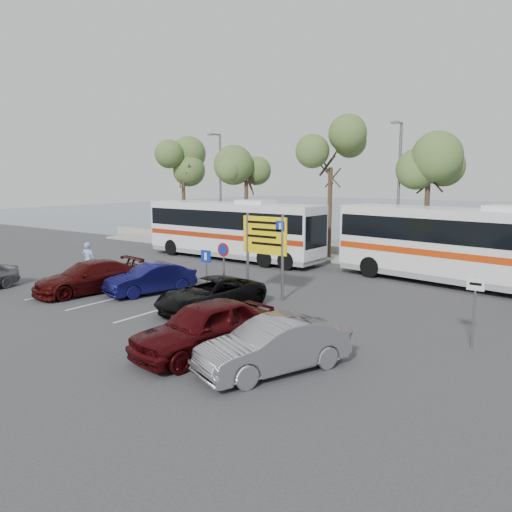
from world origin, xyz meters
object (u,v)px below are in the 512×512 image
Objects in this scene: street_lamp_left at (220,185)px; suv_black at (211,294)px; car_blue at (151,279)px; car_red at (205,327)px; coach_bus_left at (232,231)px; pedestrian_near at (88,260)px; street_lamp_right at (398,187)px; direction_sign at (265,242)px; coach_bus_right at (467,249)px; car_maroon at (88,277)px; car_silver_b at (273,346)px.

suv_black is at bearing -51.67° from street_lamp_left.
car_blue is 8.35m from car_red.
coach_bus_left is at bearing -40.78° from street_lamp_left.
street_lamp_right is at bearing -157.63° from pedestrian_near.
car_red is at bearing -69.56° from direction_sign.
street_lamp_right is 0.62× the size of coach_bus_right.
car_maroon is 3.45m from pedestrian_near.
car_red is 2.40m from car_silver_b.
street_lamp_left is at bearing 170.21° from coach_bus_right.
coach_bus_left is at bearing 154.17° from car_silver_b.
coach_bus_left is (3.50, -3.02, -2.84)m from street_lamp_left.
street_lamp_right is 2.23× the size of direction_sign.
car_blue is at bearing 177.78° from car_silver_b.
direction_sign is at bearing -44.22° from coach_bus_left.
direction_sign reaches higher than suv_black.
street_lamp_left is at bearing 131.82° from car_blue.
coach_bus_right is 12.48m from suv_black.
coach_bus_left is 2.85× the size of car_silver_b.
street_lamp_right is 14.77m from car_blue.
suv_black is at bearing 17.33° from car_maroon.
pedestrian_near is at bearing 179.64° from suv_black.
car_red is (2.50, -6.70, -1.64)m from direction_sign.
street_lamp_right reaches higher than car_silver_b.
car_silver_b is at bearing -96.52° from coach_bus_right.
street_lamp_right is at bearing 86.27° from suv_black.
coach_bus_left is at bearing 135.78° from direction_sign.
coach_bus_right reaches higher than car_maroon.
car_blue is at bearing -73.19° from coach_bus_left.
street_lamp_left is 1.00× the size of street_lamp_right.
coach_bus_right is at bearing 106.12° from car_silver_b.
street_lamp_left is 4.29× the size of pedestrian_near.
car_blue is at bearing -153.50° from direction_sign.
car_red is 13.23m from pedestrian_near.
coach_bus_right is 3.18× the size of car_blue.
coach_bus_right is at bearing -9.79° from street_lamp_left.
car_silver_b is (15.90, -17.02, -3.89)m from street_lamp_left.
car_silver_b is (12.40, -14.00, -1.06)m from coach_bus_left.
coach_bus_right reaches higher than car_red.
coach_bus_left is at bearing -127.49° from pedestrian_near.
coach_bus_left is 18.73m from car_silver_b.
car_blue is (6.40, -12.62, -3.93)m from street_lamp_left.
car_maroon is at bearing -132.83° from car_blue.
car_silver_b reaches higher than car_blue.
direction_sign is 5.44m from car_blue.
car_red is 2.48× the size of pedestrian_near.
direction_sign reaches higher than car_maroon.
coach_bus_right reaches higher than suv_black.
street_lamp_right is 1.98× the size of car_blue.
street_lamp_left is 2.23× the size of direction_sign.
street_lamp_right is at bearing 79.06° from direction_sign.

